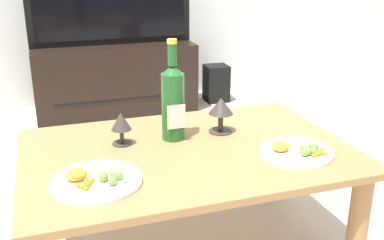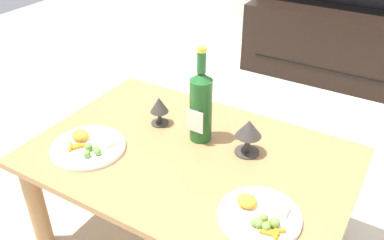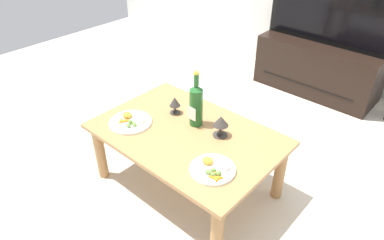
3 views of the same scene
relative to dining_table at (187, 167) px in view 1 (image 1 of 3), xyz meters
name	(u,v)px [view 1 (image 1 of 3)]	position (x,y,z in m)	size (l,w,h in m)	color
dining_table	(187,167)	(0.00, 0.00, 0.00)	(1.14, 0.77, 0.44)	#9E7042
tv_stand	(115,78)	(0.04, 1.85, -0.12)	(1.14, 0.47, 0.49)	black
tv_screen	(111,7)	(0.04, 1.84, 0.39)	(1.14, 0.05, 0.52)	black
floor_speaker	(216,83)	(0.83, 1.83, -0.23)	(0.18, 0.18, 0.29)	black
wine_bottle	(173,100)	(-0.02, 0.11, 0.22)	(0.08, 0.09, 0.37)	#1E5923
goblet_left	(121,123)	(-0.21, 0.12, 0.15)	(0.07, 0.07, 0.12)	#38332D
goblet_right	(221,109)	(0.17, 0.12, 0.17)	(0.09, 0.09, 0.14)	#38332D
dinner_plate_left	(96,180)	(-0.34, -0.16, 0.08)	(0.27, 0.27, 0.05)	white
dinner_plate_right	(296,151)	(0.34, -0.16, 0.09)	(0.25, 0.25, 0.05)	white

